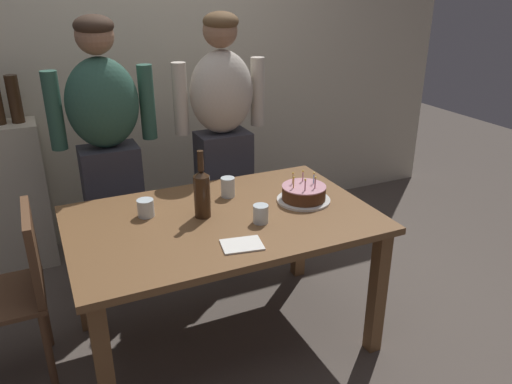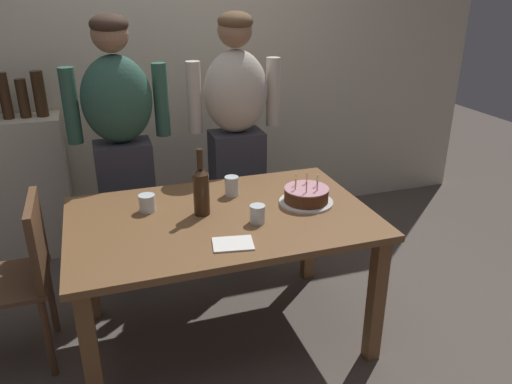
% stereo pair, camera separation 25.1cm
% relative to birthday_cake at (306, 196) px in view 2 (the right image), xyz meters
% --- Properties ---
extents(ground_plane, '(10.00, 10.00, 0.00)m').
position_rel_birthday_cake_xyz_m(ground_plane, '(-0.46, -0.00, -0.78)').
color(ground_plane, '#564C44').
extents(back_wall, '(5.20, 0.10, 2.60)m').
position_rel_birthday_cake_xyz_m(back_wall, '(-0.46, 1.55, 0.52)').
color(back_wall, beige).
rests_on(back_wall, ground_plane).
extents(dining_table, '(1.50, 0.96, 0.74)m').
position_rel_birthday_cake_xyz_m(dining_table, '(-0.46, -0.00, -0.14)').
color(dining_table, brown).
rests_on(dining_table, ground_plane).
extents(birthday_cake, '(0.28, 0.28, 0.15)m').
position_rel_birthday_cake_xyz_m(birthday_cake, '(0.00, 0.00, 0.00)').
color(birthday_cake, white).
rests_on(birthday_cake, dining_table).
extents(water_glass_near, '(0.08, 0.08, 0.09)m').
position_rel_birthday_cake_xyz_m(water_glass_near, '(-0.32, -0.14, 0.00)').
color(water_glass_near, silver).
rests_on(water_glass_near, dining_table).
extents(water_glass_far, '(0.08, 0.08, 0.11)m').
position_rel_birthday_cake_xyz_m(water_glass_far, '(-0.34, 0.22, 0.01)').
color(water_glass_far, silver).
rests_on(water_glass_far, dining_table).
extents(water_glass_side, '(0.08, 0.08, 0.09)m').
position_rel_birthday_cake_xyz_m(water_glass_side, '(-0.80, 0.16, 0.00)').
color(water_glass_side, silver).
rests_on(water_glass_side, dining_table).
extents(wine_bottle, '(0.08, 0.08, 0.34)m').
position_rel_birthday_cake_xyz_m(wine_bottle, '(-0.55, 0.04, 0.09)').
color(wine_bottle, '#382314').
rests_on(wine_bottle, dining_table).
extents(napkin_stack, '(0.20, 0.16, 0.01)m').
position_rel_birthday_cake_xyz_m(napkin_stack, '(-0.49, -0.32, -0.04)').
color(napkin_stack, white).
rests_on(napkin_stack, dining_table).
extents(person_man_bearded, '(0.61, 0.27, 1.66)m').
position_rel_birthday_cake_xyz_m(person_man_bearded, '(-0.87, 0.81, 0.09)').
color(person_man_bearded, '#33333D').
rests_on(person_man_bearded, ground_plane).
extents(person_woman_cardigan, '(0.61, 0.27, 1.66)m').
position_rel_birthday_cake_xyz_m(person_woman_cardigan, '(-0.14, 0.81, 0.09)').
color(person_woman_cardigan, '#33333D').
rests_on(person_woman_cardigan, ground_plane).
extents(dining_chair, '(0.42, 0.42, 0.87)m').
position_rel_birthday_cake_xyz_m(dining_chair, '(-1.44, 0.15, -0.26)').
color(dining_chair, brown).
rests_on(dining_chair, ground_plane).
extents(shelf_cabinet, '(0.61, 0.30, 1.29)m').
position_rel_birthday_cake_xyz_m(shelf_cabinet, '(-1.53, 1.33, -0.26)').
color(shelf_cabinet, beige).
rests_on(shelf_cabinet, ground_plane).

